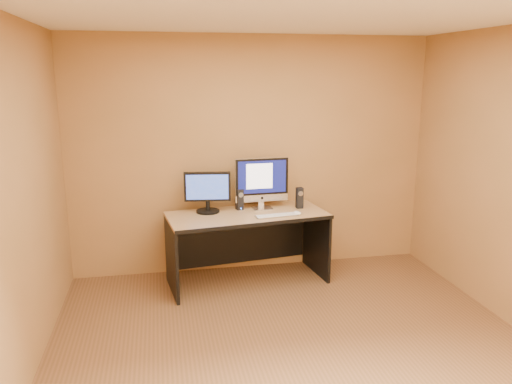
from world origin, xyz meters
TOP-DOWN VIEW (x-y plane):
  - floor at (0.00, 0.00)m, footprint 4.00×4.00m
  - walls at (0.00, 0.00)m, footprint 4.00×4.00m
  - ceiling at (0.00, 0.00)m, footprint 4.00×4.00m
  - desk at (-0.14, 1.56)m, footprint 1.72×0.93m
  - imac at (0.06, 1.73)m, footprint 0.59×0.24m
  - second_monitor at (-0.54, 1.70)m, footprint 0.52×0.31m
  - speaker_left at (-0.19, 1.74)m, footprint 0.09×0.09m
  - speaker_right at (0.46, 1.67)m, footprint 0.07×0.08m
  - keyboard at (0.14, 1.40)m, footprint 0.45×0.17m
  - mouse at (0.37, 1.43)m, footprint 0.09×0.12m
  - cable_a at (0.12, 1.80)m, footprint 0.10×0.21m
  - cable_b at (0.04, 1.85)m, footprint 0.03×0.18m

SIDE VIEW (x-z plane):
  - floor at x=0.00m, z-range 0.00..0.00m
  - desk at x=-0.14m, z-range 0.00..0.76m
  - cable_a at x=0.12m, z-range 0.76..0.77m
  - cable_b at x=0.04m, z-range 0.76..0.77m
  - keyboard at x=0.14m, z-range 0.76..0.78m
  - mouse at x=0.37m, z-range 0.76..0.80m
  - speaker_left at x=-0.19m, z-range 0.76..0.99m
  - speaker_right at x=0.46m, z-range 0.76..0.99m
  - second_monitor at x=-0.54m, z-range 0.76..1.19m
  - imac at x=0.06m, z-range 0.76..1.33m
  - walls at x=0.00m, z-range 0.00..2.60m
  - ceiling at x=0.00m, z-range 2.60..2.60m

